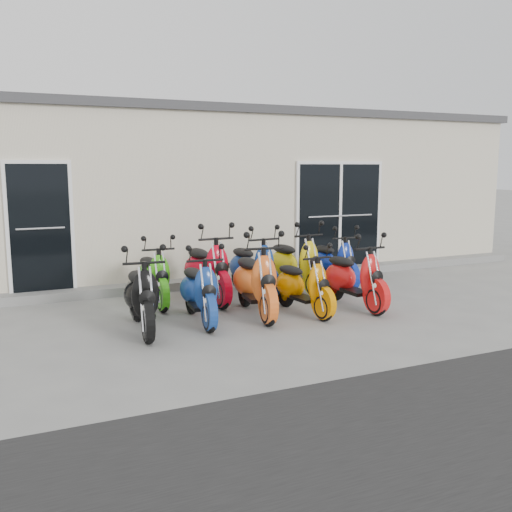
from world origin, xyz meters
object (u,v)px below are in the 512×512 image
at_px(scooter_back_green, 153,269).
at_px(scooter_back_extra, 334,255).
at_px(scooter_front_blue, 199,282).
at_px(scooter_front_orange_a, 255,272).
at_px(scooter_front_red, 354,269).
at_px(scooter_front_orange_b, 303,277).
at_px(scooter_back_blue, 253,260).
at_px(scooter_back_yellow, 295,256).
at_px(scooter_back_red, 207,261).
at_px(scooter_front_black, 141,287).

bearing_deg(scooter_back_green, scooter_back_extra, 0.65).
height_order(scooter_front_blue, scooter_front_orange_a, scooter_front_orange_a).
bearing_deg(scooter_front_red, scooter_front_orange_b, 177.88).
height_order(scooter_back_green, scooter_back_extra, same).
bearing_deg(scooter_back_blue, scooter_back_yellow, -4.94).
height_order(scooter_back_green, scooter_back_red, scooter_back_red).
bearing_deg(scooter_front_blue, scooter_front_red, 0.86).
relative_size(scooter_front_red, scooter_back_yellow, 0.95).
distance_m(scooter_front_orange_a, scooter_back_extra, 2.52).
xyz_separation_m(scooter_back_red, scooter_back_extra, (2.51, 0.11, -0.08)).
bearing_deg(scooter_front_orange_b, scooter_back_green, 136.29).
xyz_separation_m(scooter_front_orange_b, scooter_back_green, (-1.91, 1.46, 0.03)).
relative_size(scooter_front_orange_b, scooter_back_red, 0.83).
height_order(scooter_front_blue, scooter_back_blue, scooter_back_blue).
distance_m(scooter_front_black, scooter_back_extra, 4.15).
bearing_deg(scooter_back_yellow, scooter_back_red, 176.21).
bearing_deg(scooter_back_yellow, scooter_front_blue, -156.00).
xyz_separation_m(scooter_front_red, scooter_back_green, (-2.83, 1.47, -0.03)).
relative_size(scooter_front_black, scooter_front_blue, 1.05).
distance_m(scooter_front_red, scooter_back_green, 3.19).
height_order(scooter_front_blue, scooter_back_green, scooter_front_blue).
xyz_separation_m(scooter_back_red, scooter_back_yellow, (1.66, 0.03, -0.02)).
relative_size(scooter_front_orange_b, scooter_back_blue, 0.88).
bearing_deg(scooter_back_red, scooter_front_blue, -116.20).
height_order(scooter_back_green, scooter_back_blue, scooter_back_blue).
relative_size(scooter_front_black, scooter_front_red, 1.01).
relative_size(scooter_front_black, scooter_back_extra, 1.05).
relative_size(scooter_front_black, scooter_front_orange_a, 0.94).
bearing_deg(scooter_back_extra, scooter_back_yellow, -173.86).
distance_m(scooter_back_green, scooter_back_red, 0.88).
bearing_deg(scooter_front_red, scooter_front_blue, 174.38).
xyz_separation_m(scooter_front_black, scooter_back_red, (1.39, 1.30, 0.05)).
bearing_deg(scooter_front_orange_b, scooter_front_black, 172.46).
bearing_deg(scooter_front_orange_a, scooter_back_blue, 74.79).
bearing_deg(scooter_front_black, scooter_back_extra, 25.83).
distance_m(scooter_front_black, scooter_front_blue, 0.86).
xyz_separation_m(scooter_back_green, scooter_back_extra, (3.38, 0.00, 0.00)).
height_order(scooter_front_black, scooter_back_blue, scooter_back_blue).
height_order(scooter_front_orange_b, scooter_back_green, scooter_back_green).
xyz_separation_m(scooter_front_black, scooter_front_red, (3.35, -0.06, -0.00)).
height_order(scooter_front_blue, scooter_front_red, scooter_front_red).
bearing_deg(scooter_back_blue, scooter_front_orange_b, -85.24).
distance_m(scooter_front_orange_b, scooter_back_red, 1.71).
height_order(scooter_front_black, scooter_front_orange_b, scooter_front_black).
relative_size(scooter_front_red, scooter_back_green, 1.05).
relative_size(scooter_back_blue, scooter_back_yellow, 0.97).
distance_m(scooter_front_orange_a, scooter_front_red, 1.63).
height_order(scooter_front_orange_a, scooter_back_blue, scooter_front_orange_a).
relative_size(scooter_front_blue, scooter_back_extra, 1.00).
xyz_separation_m(scooter_front_black, scooter_front_blue, (0.85, 0.11, -0.03)).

